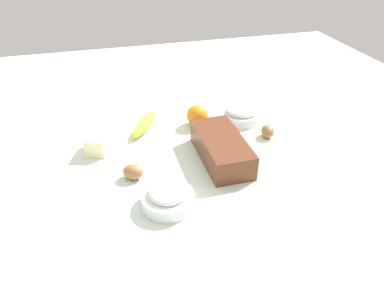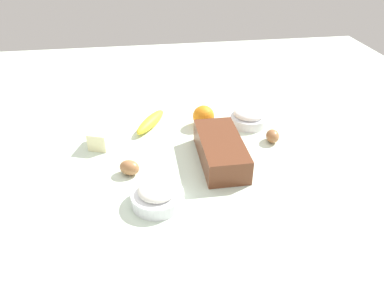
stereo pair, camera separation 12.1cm
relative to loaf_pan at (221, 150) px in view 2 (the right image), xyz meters
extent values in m
cube|color=silver|center=(0.05, 0.08, -0.05)|extent=(2.40, 2.40, 0.02)
cube|color=brown|center=(0.00, 0.00, 0.00)|extent=(0.28, 0.13, 0.08)
cube|color=black|center=(0.00, 0.00, 0.00)|extent=(0.27, 0.12, 0.07)
cylinder|color=white|center=(-0.18, 0.21, -0.02)|extent=(0.15, 0.15, 0.04)
torus|color=white|center=(-0.18, 0.21, -0.01)|extent=(0.15, 0.15, 0.01)
ellipsoid|color=white|center=(-0.18, 0.21, 0.00)|extent=(0.11, 0.11, 0.04)
cylinder|color=white|center=(0.22, -0.16, -0.02)|extent=(0.14, 0.14, 0.03)
torus|color=white|center=(0.22, -0.16, -0.01)|extent=(0.14, 0.14, 0.01)
ellipsoid|color=white|center=(0.22, -0.16, 0.00)|extent=(0.12, 0.12, 0.04)
ellipsoid|color=yellow|center=(0.26, 0.21, -0.02)|extent=(0.18, 0.14, 0.04)
sphere|color=orange|center=(0.23, 0.01, 0.00)|extent=(0.08, 0.08, 0.08)
cube|color=#F4EDB2|center=(0.15, 0.38, -0.01)|extent=(0.11, 0.09, 0.06)
ellipsoid|color=#9C693F|center=(0.09, -0.20, -0.02)|extent=(0.06, 0.05, 0.05)
ellipsoid|color=#A36E42|center=(-0.03, 0.29, -0.02)|extent=(0.07, 0.08, 0.05)
camera|label=1|loc=(-0.94, 0.35, 0.65)|focal=34.77mm
camera|label=2|loc=(-0.96, 0.24, 0.65)|focal=34.77mm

